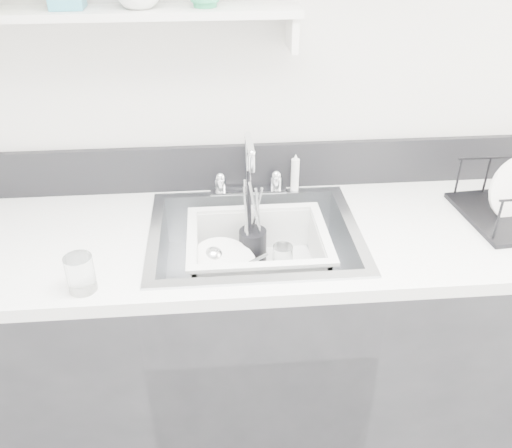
{
  "coord_description": "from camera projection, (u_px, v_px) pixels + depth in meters",
  "views": [
    {
      "loc": [
        -0.12,
        -0.2,
        1.8
      ],
      "look_at": [
        0.0,
        1.14,
        0.98
      ],
      "focal_mm": 38.0,
      "sensor_mm": 36.0,
      "label": 1
    }
  ],
  "objects": [
    {
      "name": "room_shell",
      "position": [
        318.0,
        26.0,
        0.57
      ],
      "size": [
        3.5,
        3.0,
        2.6
      ],
      "color": "silver",
      "rests_on": "ground"
    },
    {
      "name": "counter_run",
      "position": [
        255.0,
        343.0,
        1.89
      ],
      "size": [
        3.2,
        0.62,
        0.92
      ],
      "color": "black",
      "rests_on": "ground"
    },
    {
      "name": "backsplash",
      "position": [
        247.0,
        166.0,
        1.86
      ],
      "size": [
        3.2,
        0.02,
        0.16
      ],
      "primitive_type": "cube",
      "color": "black",
      "rests_on": "counter_run"
    },
    {
      "name": "sink",
      "position": [
        255.0,
        256.0,
        1.7
      ],
      "size": [
        0.64,
        0.52,
        0.2
      ],
      "primitive_type": null,
      "color": "silver",
      "rests_on": "counter_run"
    },
    {
      "name": "faucet",
      "position": [
        249.0,
        178.0,
        1.83
      ],
      "size": [
        0.26,
        0.18,
        0.23
      ],
      "color": "silver",
      "rests_on": "counter_run"
    },
    {
      "name": "side_sprayer",
      "position": [
        295.0,
        173.0,
        1.84
      ],
      "size": [
        0.03,
        0.03,
        0.14
      ],
      "primitive_type": "cylinder",
      "color": "silver",
      "rests_on": "counter_run"
    },
    {
      "name": "wall_shelf",
      "position": [
        123.0,
        15.0,
        1.51
      ],
      "size": [
        1.0,
        0.16,
        0.12
      ],
      "color": "silver",
      "rests_on": "room_shell"
    },
    {
      "name": "wash_tub",
      "position": [
        258.0,
        255.0,
        1.69
      ],
      "size": [
        0.48,
        0.41,
        0.17
      ],
      "primitive_type": null,
      "rotation": [
        0.0,
        0.0,
        0.15
      ],
      "color": "silver",
      "rests_on": "sink"
    },
    {
      "name": "plate_stack",
      "position": [
        226.0,
        273.0,
        1.68
      ],
      "size": [
        0.26,
        0.25,
        0.1
      ],
      "rotation": [
        0.0,
        0.0,
        0.17
      ],
      "color": "white",
      "rests_on": "wash_tub"
    },
    {
      "name": "utensil_cup",
      "position": [
        253.0,
        243.0,
        1.76
      ],
      "size": [
        0.09,
        0.09,
        0.3
      ],
      "rotation": [
        0.0,
        0.0,
        -0.09
      ],
      "color": "black",
      "rests_on": "wash_tub"
    },
    {
      "name": "ladle",
      "position": [
        231.0,
        270.0,
        1.68
      ],
      "size": [
        0.28,
        0.25,
        0.08
      ],
      "primitive_type": null,
      "rotation": [
        0.0,
        0.0,
        -0.7
      ],
      "color": "silver",
      "rests_on": "wash_tub"
    },
    {
      "name": "tumbler_in_tub",
      "position": [
        283.0,
        258.0,
        1.72
      ],
      "size": [
        0.08,
        0.08,
        0.09
      ],
      "primitive_type": "cylinder",
      "rotation": [
        0.0,
        0.0,
        0.26
      ],
      "color": "white",
      "rests_on": "wash_tub"
    },
    {
      "name": "tumbler_counter",
      "position": [
        80.0,
        274.0,
        1.39
      ],
      "size": [
        0.09,
        0.09,
        0.1
      ],
      "primitive_type": "cylinder",
      "rotation": [
        0.0,
        0.0,
        0.21
      ],
      "color": "white",
      "rests_on": "counter_run"
    },
    {
      "name": "bowl_small",
      "position": [
        283.0,
        275.0,
        1.69
      ],
      "size": [
        0.15,
        0.15,
        0.04
      ],
      "primitive_type": "imported",
      "rotation": [
        0.0,
        0.0,
        0.42
      ],
      "color": "white",
      "rests_on": "wash_tub"
    }
  ]
}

